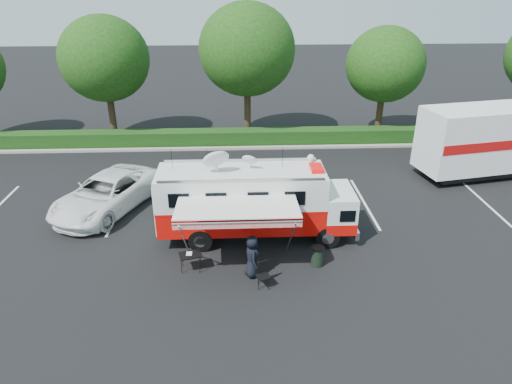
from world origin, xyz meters
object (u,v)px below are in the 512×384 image
folding_table (190,255)px  trash_bin (317,256)px  command_truck (255,202)px  white_suv (109,209)px

folding_table → trash_bin: trash_bin is taller
trash_bin → command_truck: bearing=136.3°
command_truck → trash_bin: size_ratio=10.36×
folding_table → trash_bin: 4.88m
folding_table → white_suv: bearing=130.2°
command_truck → folding_table: bearing=-137.5°
command_truck → folding_table: (-2.54, -2.33, -1.04)m
white_suv → trash_bin: size_ratio=7.67×
white_suv → trash_bin: bearing=-4.9°
white_suv → trash_bin: 10.58m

